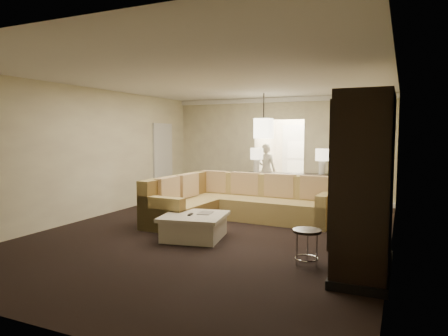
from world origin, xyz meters
The scene contains 19 objects.
ground centered at (0.00, 0.00, 0.00)m, with size 8.00×8.00×0.00m, color black.
wall_back centered at (0.00, 4.00, 1.40)m, with size 6.00×0.04×2.80m, color beige.
wall_front centered at (0.00, -4.00, 1.40)m, with size 6.00×0.04×2.80m, color beige.
wall_left centered at (-3.00, 0.00, 1.40)m, with size 0.04×8.00×2.80m, color beige.
wall_right centered at (3.00, 0.00, 1.40)m, with size 0.04×8.00×2.80m, color beige.
ceiling centered at (0.00, 0.00, 2.80)m, with size 6.00×8.00×0.02m, color white.
crown_molding centered at (0.00, 3.95, 2.73)m, with size 6.00×0.10×0.12m, color white.
baseboard centered at (0.00, 3.95, 0.06)m, with size 6.00×0.10×0.12m, color white.
side_door centered at (-2.97, 2.80, 1.05)m, with size 0.05×0.90×2.10m, color silver.
foyer centered at (0.00, 5.34, 1.30)m, with size 1.44×2.02×2.80m.
sectional_sofa centered at (-0.11, 1.04, 0.38)m, with size 3.32×2.60×0.96m.
coffee_table centered at (-0.15, -0.57, 0.22)m, with size 1.22×1.22×0.44m.
console_table centered at (0.50, 3.20, 0.49)m, with size 2.17×0.75×0.82m.
armoire centered at (2.69, -1.18, 1.12)m, with size 0.69×1.62×2.33m.
drink_table centered at (1.95, -1.16, 0.36)m, with size 0.40×0.40×0.50m.
table_lamp_left centered at (-0.31, 3.10, 1.24)m, with size 0.33×0.33×0.63m.
table_lamp_right centered at (1.31, 3.30, 1.24)m, with size 0.33×0.33×0.63m.
pendant_light centered at (0.00, 2.70, 1.95)m, with size 0.38×0.38×1.09m.
person centered at (-0.45, 4.30, 0.85)m, with size 0.62×0.41×1.71m, color beige.
Camera 1 is at (3.14, -6.59, 1.83)m, focal length 32.00 mm.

